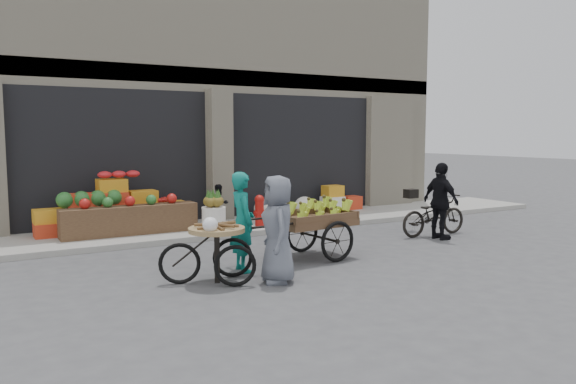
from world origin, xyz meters
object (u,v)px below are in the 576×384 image
orange_bucket (280,218)px  vendor_grey (278,229)px  tricycle_cart (216,245)px  bicycle (434,215)px  vendor_woman (242,222)px  seated_person (220,204)px  pineapple_bin (214,218)px  fire_hydrant (259,209)px  banana_cart (310,217)px  cyclist (441,201)px

orange_bucket → vendor_grey: 4.66m
tricycle_cart → bicycle: 5.75m
orange_bucket → vendor_woman: (-2.46, -3.13, 0.54)m
seated_person → bicycle: seated_person is taller
pineapple_bin → fire_hydrant: fire_hydrant is taller
orange_bucket → seated_person: 1.42m
seated_person → vendor_grey: size_ratio=0.58×
fire_hydrant → seated_person: seated_person is taller
pineapple_bin → bicycle: (4.11, -2.47, 0.08)m
seated_person → bicycle: bearing=-49.6°
fire_hydrant → vendor_woman: 3.75m
pineapple_bin → vendor_woman: size_ratio=0.32×
banana_cart → fire_hydrant: bearing=74.9°
seated_person → cyclist: bearing=-54.6°
vendor_grey → bicycle: bearing=126.2°
tricycle_cart → vendor_grey: bearing=-7.7°
pineapple_bin → seated_person: seated_person is taller
pineapple_bin → vendor_grey: size_ratio=0.32×
pineapple_bin → fire_hydrant: 1.11m
pineapple_bin → vendor_grey: (-0.70, -4.12, 0.43)m
vendor_woman → tricycle_cart: vendor_woman is taller
tricycle_cart → pineapple_bin: bearing=88.8°
fire_hydrant → bicycle: (3.01, -2.42, -0.05)m
fire_hydrant → banana_cart: 3.00m
banana_cart → cyclist: bearing=-2.8°
tricycle_cart → vendor_woman: bearing=55.8°
fire_hydrant → vendor_grey: vendor_grey is taller
tricycle_cart → bicycle: bearing=33.2°
orange_bucket → cyclist: (2.31, -2.77, 0.54)m
orange_bucket → cyclist: 3.65m
pineapple_bin → banana_cart: bearing=-79.1°
pineapple_bin → banana_cart: (0.58, -3.00, 0.37)m
seated_person → banana_cart: 3.61m
fire_hydrant → pineapple_bin: bearing=177.4°
vendor_woman → vendor_grey: vendor_woman is taller
fire_hydrant → vendor_woman: vendor_woman is taller
tricycle_cart → cyclist: size_ratio=0.89×
vendor_grey → vendor_woman: bearing=-152.6°
banana_cart → vendor_grey: vendor_grey is taller
seated_person → tricycle_cart: size_ratio=0.64×
bicycle → pineapple_bin: bearing=60.8°
vendor_woman → bicycle: size_ratio=0.94×
seated_person → vendor_grey: vendor_grey is taller
seated_person → bicycle: size_ratio=0.54×
vendor_woman → cyclist: cyclist is taller
seated_person → bicycle: 4.82m
vendor_grey → cyclist: bearing=122.4°
orange_bucket → tricycle_cart: bearing=-130.9°
tricycle_cart → vendor_grey: (0.80, -0.44, 0.24)m
vendor_grey → bicycle: (4.81, 1.65, -0.35)m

